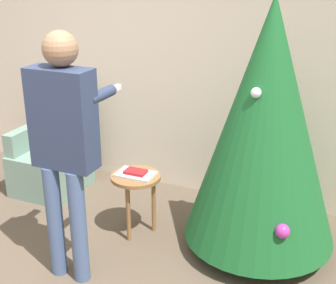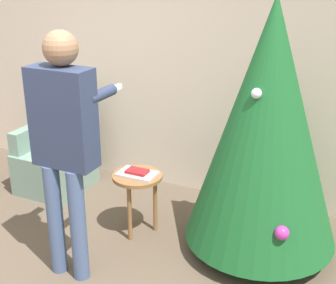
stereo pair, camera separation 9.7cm
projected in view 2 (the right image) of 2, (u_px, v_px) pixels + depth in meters
The scene contains 7 objects.
wall_back at pixel (172, 58), 4.55m from camera, with size 8.00×0.06×2.70m.
christmas_tree at pixel (267, 125), 3.50m from camera, with size 1.21×1.21×2.04m.
armchair at pixel (58, 155), 4.84m from camera, with size 0.62×0.68×0.99m.
person_standing at pixel (64, 135), 3.23m from camera, with size 0.47×0.57×1.82m.
side_stool at pixel (138, 184), 3.97m from camera, with size 0.43×0.43×0.55m.
laptop at pixel (137, 174), 3.94m from camera, with size 0.32×0.21×0.02m.
book at pixel (137, 171), 3.93m from camera, with size 0.18×0.12×0.02m.
Camera 2 is at (1.90, -1.90, 2.23)m, focal length 50.00 mm.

